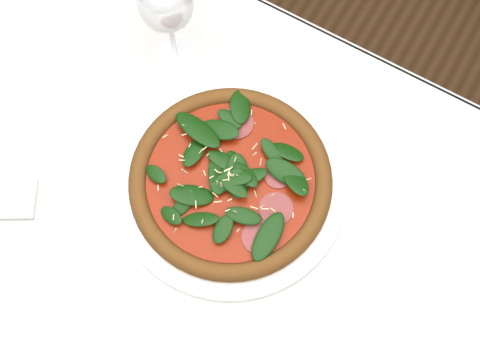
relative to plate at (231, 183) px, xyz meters
The scene contains 5 objects.
ground 0.76m from the plate, 117.79° to the right, with size 6.00×6.00×0.00m, color brown.
dining_table 0.12m from the plate, 117.79° to the right, with size 1.21×0.81×0.75m.
plate is the anchor object (origin of this frame).
pizza 0.02m from the plate, 45.00° to the left, with size 0.42×0.42×0.04m.
wine_glass 0.31m from the plate, 142.94° to the left, with size 0.09×0.09×0.22m.
Camera 1 is at (0.19, -0.20, 1.62)m, focal length 40.00 mm.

